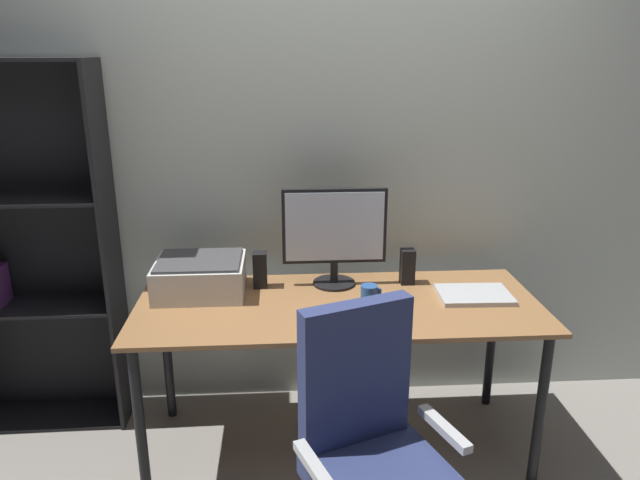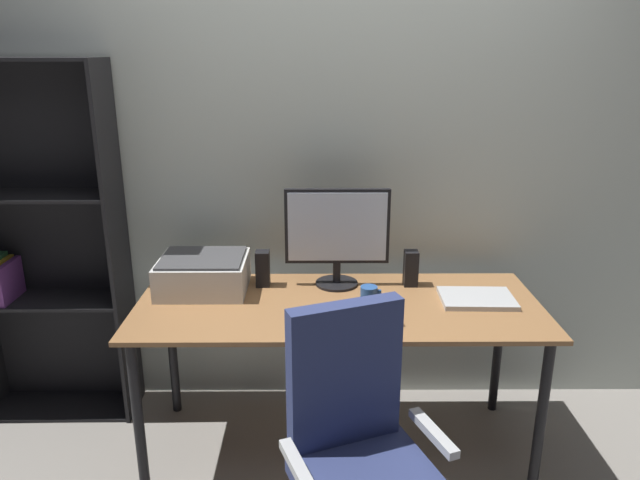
{
  "view_description": "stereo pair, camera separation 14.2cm",
  "coord_description": "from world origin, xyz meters",
  "px_view_note": "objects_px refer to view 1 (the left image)",
  "views": [
    {
      "loc": [
        -0.24,
        -2.37,
        1.8
      ],
      "look_at": [
        -0.08,
        0.01,
        1.03
      ],
      "focal_mm": 33.07,
      "sensor_mm": 36.0,
      "label": 1
    },
    {
      "loc": [
        -0.1,
        -2.38,
        1.8
      ],
      "look_at": [
        -0.08,
        0.01,
        1.03
      ],
      "focal_mm": 33.07,
      "sensor_mm": 36.0,
      "label": 2
    }
  ],
  "objects_px": {
    "bookshelf": "(29,256)",
    "mouse": "(394,317)",
    "laptop": "(474,295)",
    "keyboard": "(342,323)",
    "printer": "(200,276)",
    "coffee_mug": "(369,295)",
    "speaker_left": "(260,270)",
    "desk": "(338,319)",
    "speaker_right": "(407,266)",
    "monitor": "(334,232)",
    "office_chair": "(373,468)"
  },
  "relations": [
    {
      "from": "mouse",
      "to": "coffee_mug",
      "type": "relative_size",
      "value": 1.05
    },
    {
      "from": "coffee_mug",
      "to": "speaker_left",
      "type": "xyz_separation_m",
      "value": [
        -0.48,
        0.24,
        0.04
      ]
    },
    {
      "from": "mouse",
      "to": "monitor",
      "type": "bearing_deg",
      "value": 105.37
    },
    {
      "from": "monitor",
      "to": "printer",
      "type": "xyz_separation_m",
      "value": [
        -0.62,
        -0.06,
        -0.18
      ]
    },
    {
      "from": "laptop",
      "to": "keyboard",
      "type": "bearing_deg",
      "value": -156.98
    },
    {
      "from": "monitor",
      "to": "laptop",
      "type": "distance_m",
      "value": 0.69
    },
    {
      "from": "keyboard",
      "to": "printer",
      "type": "xyz_separation_m",
      "value": [
        -0.61,
        0.38,
        0.07
      ]
    },
    {
      "from": "coffee_mug",
      "to": "office_chair",
      "type": "xyz_separation_m",
      "value": [
        -0.08,
        -0.7,
        -0.33
      ]
    },
    {
      "from": "monitor",
      "to": "laptop",
      "type": "bearing_deg",
      "value": -17.52
    },
    {
      "from": "keyboard",
      "to": "bookshelf",
      "type": "xyz_separation_m",
      "value": [
        -1.44,
        0.58,
        0.12
      ]
    },
    {
      "from": "coffee_mug",
      "to": "speaker_left",
      "type": "distance_m",
      "value": 0.54
    },
    {
      "from": "monitor",
      "to": "speaker_left",
      "type": "relative_size",
      "value": 2.84
    },
    {
      "from": "printer",
      "to": "keyboard",
      "type": "bearing_deg",
      "value": -31.74
    },
    {
      "from": "desk",
      "to": "keyboard",
      "type": "height_order",
      "value": "keyboard"
    },
    {
      "from": "bookshelf",
      "to": "mouse",
      "type": "bearing_deg",
      "value": -18.36
    },
    {
      "from": "desk",
      "to": "coffee_mug",
      "type": "height_order",
      "value": "coffee_mug"
    },
    {
      "from": "desk",
      "to": "monitor",
      "type": "relative_size",
      "value": 3.68
    },
    {
      "from": "printer",
      "to": "desk",
      "type": "bearing_deg",
      "value": -14.63
    },
    {
      "from": "mouse",
      "to": "printer",
      "type": "distance_m",
      "value": 0.9
    },
    {
      "from": "laptop",
      "to": "speaker_right",
      "type": "relative_size",
      "value": 1.88
    },
    {
      "from": "mouse",
      "to": "speaker_right",
      "type": "bearing_deg",
      "value": 59.25
    },
    {
      "from": "keyboard",
      "to": "bookshelf",
      "type": "height_order",
      "value": "bookshelf"
    },
    {
      "from": "desk",
      "to": "bookshelf",
      "type": "height_order",
      "value": "bookshelf"
    },
    {
      "from": "desk",
      "to": "monitor",
      "type": "xyz_separation_m",
      "value": [
        -0.0,
        0.22,
        0.34
      ]
    },
    {
      "from": "coffee_mug",
      "to": "speaker_right",
      "type": "relative_size",
      "value": 0.54
    },
    {
      "from": "mouse",
      "to": "laptop",
      "type": "bearing_deg",
      "value": 15.87
    },
    {
      "from": "monitor",
      "to": "printer",
      "type": "distance_m",
      "value": 0.65
    },
    {
      "from": "monitor",
      "to": "coffee_mug",
      "type": "bearing_deg",
      "value": -62.14
    },
    {
      "from": "keyboard",
      "to": "laptop",
      "type": "relative_size",
      "value": 0.91
    },
    {
      "from": "mouse",
      "to": "coffee_mug",
      "type": "xyz_separation_m",
      "value": [
        -0.08,
        0.16,
        0.03
      ]
    },
    {
      "from": "desk",
      "to": "bookshelf",
      "type": "distance_m",
      "value": 1.51
    },
    {
      "from": "printer",
      "to": "speaker_right",
      "type": "bearing_deg",
      "value": 2.96
    },
    {
      "from": "desk",
      "to": "laptop",
      "type": "relative_size",
      "value": 5.56
    },
    {
      "from": "coffee_mug",
      "to": "laptop",
      "type": "height_order",
      "value": "coffee_mug"
    },
    {
      "from": "speaker_right",
      "to": "keyboard",
      "type": "bearing_deg",
      "value": -129.34
    },
    {
      "from": "keyboard",
      "to": "office_chair",
      "type": "xyz_separation_m",
      "value": [
        0.05,
        -0.52,
        -0.29
      ]
    },
    {
      "from": "speaker_right",
      "to": "bookshelf",
      "type": "height_order",
      "value": "bookshelf"
    },
    {
      "from": "monitor",
      "to": "printer",
      "type": "bearing_deg",
      "value": -174.65
    },
    {
      "from": "speaker_right",
      "to": "bookshelf",
      "type": "xyz_separation_m",
      "value": [
        -1.8,
        0.15,
        0.04
      ]
    },
    {
      "from": "coffee_mug",
      "to": "mouse",
      "type": "bearing_deg",
      "value": -63.31
    },
    {
      "from": "keyboard",
      "to": "laptop",
      "type": "xyz_separation_m",
      "value": [
        0.62,
        0.24,
        0.0
      ]
    },
    {
      "from": "desk",
      "to": "printer",
      "type": "height_order",
      "value": "printer"
    },
    {
      "from": "bookshelf",
      "to": "speaker_left",
      "type": "bearing_deg",
      "value": -7.76
    },
    {
      "from": "printer",
      "to": "bookshelf",
      "type": "height_order",
      "value": "bookshelf"
    },
    {
      "from": "monitor",
      "to": "speaker_right",
      "type": "relative_size",
      "value": 2.84
    },
    {
      "from": "speaker_right",
      "to": "office_chair",
      "type": "relative_size",
      "value": 0.17
    },
    {
      "from": "mouse",
      "to": "printer",
      "type": "bearing_deg",
      "value": 145.04
    },
    {
      "from": "coffee_mug",
      "to": "speaker_left",
      "type": "height_order",
      "value": "speaker_left"
    },
    {
      "from": "laptop",
      "to": "printer",
      "type": "distance_m",
      "value": 1.25
    },
    {
      "from": "laptop",
      "to": "printer",
      "type": "relative_size",
      "value": 0.8
    }
  ]
}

